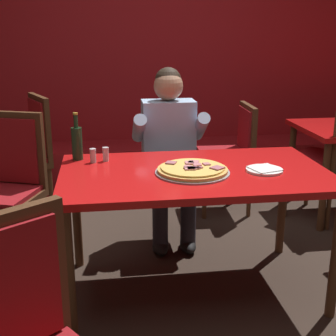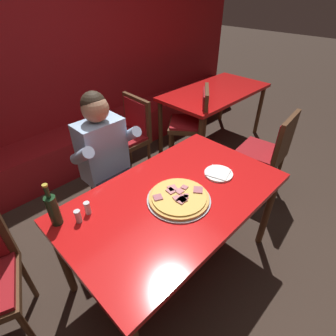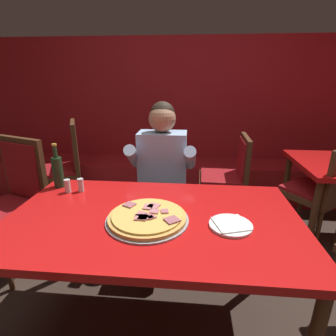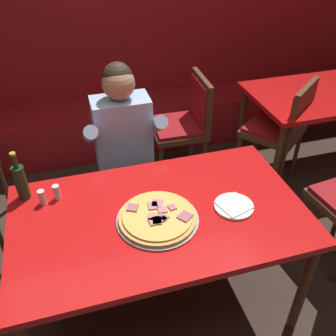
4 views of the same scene
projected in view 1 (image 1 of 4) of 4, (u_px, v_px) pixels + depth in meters
ground_plane at (192, 287)px, 2.89m from camera, size 24.00×24.00×0.00m
booth_wall_panel at (153, 89)px, 4.68m from camera, size 6.80×0.16×1.90m
booth_bench at (157, 167)px, 4.59m from camera, size 6.46×0.48×0.46m
main_dining_table at (194, 183)px, 2.69m from camera, size 1.53×0.90×0.76m
pizza at (193, 170)px, 2.62m from camera, size 0.42×0.42×0.05m
plate_white_paper at (264, 170)px, 2.66m from camera, size 0.21×0.21×0.02m
beer_bottle at (77, 142)px, 2.86m from camera, size 0.07×0.07×0.29m
shaker_red_pepper_flakes at (93, 156)px, 2.82m from camera, size 0.04×0.04×0.09m
shaker_black_pepper at (106, 155)px, 2.85m from camera, size 0.04×0.04×0.09m
diner_seated_blue_shirt at (170, 149)px, 3.37m from camera, size 0.53×0.53×1.27m
dining_chair_far_right at (330, 153)px, 3.77m from camera, size 0.62×0.62×0.95m
dining_chair_near_right at (28, 149)px, 3.82m from camera, size 0.58×0.58×1.02m
dining_chair_side_aisle at (232, 148)px, 3.99m from camera, size 0.46×0.46×0.92m
dining_chair_far_left at (7, 180)px, 3.05m from camera, size 0.57×0.57×1.02m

